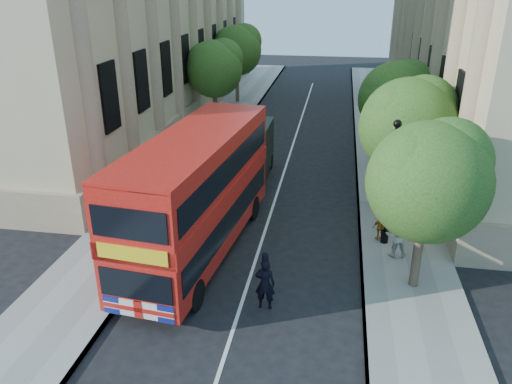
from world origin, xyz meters
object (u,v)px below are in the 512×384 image
at_px(lamp_post, 390,189).
at_px(police_constable, 265,284).
at_px(box_van, 249,154).
at_px(woman_pedestrian, 397,235).
at_px(double_decker_bus, 198,191).

bearing_deg(lamp_post, police_constable, -130.00).
xyz_separation_m(box_van, police_constable, (2.60, -11.37, -0.50)).
height_order(box_van, woman_pedestrian, box_van).
distance_m(box_van, police_constable, 11.68).
xyz_separation_m(box_van, woman_pedestrian, (7.12, -7.41, -0.40)).
bearing_deg(woman_pedestrian, lamp_post, -81.36).
xyz_separation_m(double_decker_bus, woman_pedestrian, (7.61, 0.71, -1.60)).
bearing_deg(double_decker_bus, lamp_post, 19.46).
height_order(police_constable, woman_pedestrian, woman_pedestrian).
bearing_deg(police_constable, box_van, -76.02).
relative_size(police_constable, woman_pedestrian, 1.02).
xyz_separation_m(lamp_post, woman_pedestrian, (0.32, -1.04, -1.49)).
bearing_deg(double_decker_bus, box_van, 92.51).
xyz_separation_m(double_decker_bus, box_van, (0.49, 8.12, -1.21)).
bearing_deg(box_van, woman_pedestrian, -45.94).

